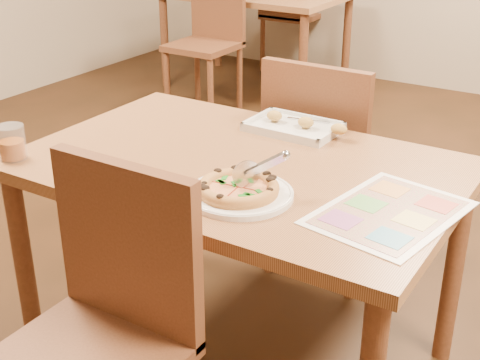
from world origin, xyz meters
The scene contains 12 objects.
dining_table centered at (0.00, 0.00, 0.63)m, with size 1.30×0.85×0.72m.
chair_near centered at (0.00, -0.60, 0.57)m, with size 0.42×0.42×0.47m.
chair_far centered at (0.00, 0.60, 0.57)m, with size 0.42×0.42×0.47m.
bg_table centered at (-1.60, 2.80, 0.63)m, with size 1.30×0.85×0.72m.
bg_chair_near centered at (-1.60, 2.20, 0.57)m, with size 0.42×0.42×0.47m.
bg_chair_far centered at (-1.60, 3.30, 0.57)m, with size 0.42×0.42×0.47m.
plate centered at (0.13, -0.20, 0.73)m, with size 0.29×0.29×0.02m, color white.
pizza centered at (0.13, -0.21, 0.75)m, with size 0.22×0.22×0.03m.
pizza_cutter centered at (0.17, -0.17, 0.80)m, with size 0.10×0.12×0.09m.
appetizer_tray centered at (0.02, 0.32, 0.73)m, with size 0.34×0.21×0.06m.
glass_tumbler centered at (-0.59, -0.34, 0.77)m, with size 0.08×0.08×0.10m.
menu centered at (0.50, -0.08, 0.72)m, with size 0.29×0.41×0.01m, color white.
Camera 1 is at (0.98, -1.56, 1.50)m, focal length 50.00 mm.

